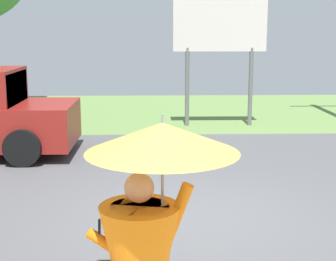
% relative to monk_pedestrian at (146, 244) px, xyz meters
% --- Properties ---
extents(ground_plane, '(40.00, 22.00, 0.20)m').
position_rel_monk_pedestrian_xyz_m(ground_plane, '(0.65, 6.53, -1.20)').
color(ground_plane, '#4C4C4F').
extents(monk_pedestrian, '(1.13, 1.12, 2.13)m').
position_rel_monk_pedestrian_xyz_m(monk_pedestrian, '(0.00, 0.00, 0.00)').
color(monk_pedestrian, orange).
rests_on(monk_pedestrian, ground_plane).
extents(roadside_billboard, '(2.60, 0.12, 3.50)m').
position_rel_monk_pedestrian_xyz_m(roadside_billboard, '(1.93, 10.84, 1.40)').
color(roadside_billboard, slate).
rests_on(roadside_billboard, ground_plane).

